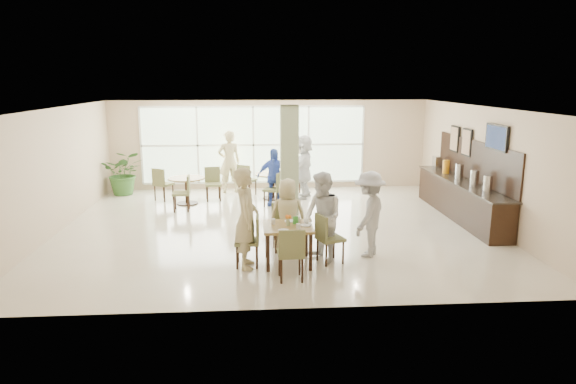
{
  "coord_description": "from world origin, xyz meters",
  "views": [
    {
      "loc": [
        -0.54,
        -11.74,
        3.41
      ],
      "look_at": [
        0.2,
        -1.2,
        1.1
      ],
      "focal_mm": 32.0,
      "sensor_mm": 36.0,
      "label": 1
    }
  ],
  "objects": [
    {
      "name": "adult_b",
      "position": [
        0.95,
        3.02,
        0.93
      ],
      "size": [
        1.28,
        1.88,
        1.86
      ],
      "primitive_type": "imported",
      "rotation": [
        0.0,
        0.0,
        -1.91
      ],
      "color": "white",
      "rests_on": "ground"
    },
    {
      "name": "round_table_right",
      "position": [
        0.05,
        2.95,
        0.56
      ],
      "size": [
        1.03,
        1.03,
        0.75
      ],
      "color": "olive",
      "rests_on": "ground"
    },
    {
      "name": "teen_far",
      "position": [
        0.15,
        -1.81,
        0.75
      ],
      "size": [
        0.75,
        0.42,
        1.5
      ],
      "primitive_type": "imported",
      "rotation": [
        0.0,
        0.0,
        3.11
      ],
      "color": "tan",
      "rests_on": "ground"
    },
    {
      "name": "buffet_counter",
      "position": [
        4.7,
        0.51,
        0.55
      ],
      "size": [
        0.64,
        4.7,
        1.95
      ],
      "color": "black",
      "rests_on": "ground"
    },
    {
      "name": "wall_tv",
      "position": [
        4.94,
        -0.6,
        2.15
      ],
      "size": [
        0.06,
        1.0,
        0.58
      ],
      "color": "black",
      "rests_on": "ground"
    },
    {
      "name": "main_table",
      "position": [
        0.11,
        -2.54,
        0.65
      ],
      "size": [
        0.92,
        0.92,
        0.75
      ],
      "color": "olive",
      "rests_on": "ground"
    },
    {
      "name": "framed_art_b",
      "position": [
        4.95,
        1.8,
        1.85
      ],
      "size": [
        0.05,
        0.55,
        0.7
      ],
      "color": "black",
      "rests_on": "ground"
    },
    {
      "name": "chairs_table_left",
      "position": [
        -2.41,
        2.5,
        0.47
      ],
      "size": [
        2.0,
        1.83,
        0.95
      ],
      "color": "brown",
      "rests_on": "ground"
    },
    {
      "name": "potted_plant",
      "position": [
        -4.42,
        3.83,
        0.67
      ],
      "size": [
        1.31,
        1.31,
        1.34
      ],
      "primitive_type": "imported",
      "rotation": [
        0.0,
        0.0,
        0.09
      ],
      "color": "#305D25",
      "rests_on": "ground"
    },
    {
      "name": "teen_left",
      "position": [
        -0.67,
        -2.64,
        0.94
      ],
      "size": [
        0.45,
        0.69,
        1.87
      ],
      "primitive_type": "imported",
      "rotation": [
        0.0,
        0.0,
        1.56
      ],
      "color": "tan",
      "rests_on": "ground"
    },
    {
      "name": "chairs_table_right",
      "position": [
        0.04,
        2.94,
        0.47
      ],
      "size": [
        2.14,
        2.04,
        0.95
      ],
      "color": "brown",
      "rests_on": "ground"
    },
    {
      "name": "adult_standing",
      "position": [
        -1.25,
        3.87,
        0.96
      ],
      "size": [
        0.79,
        0.6,
        1.92
      ],
      "primitive_type": "imported",
      "rotation": [
        0.0,
        0.0,
        3.37
      ],
      "color": "tan",
      "rests_on": "ground"
    },
    {
      "name": "framed_art_a",
      "position": [
        4.95,
        1.0,
        1.85
      ],
      "size": [
        0.05,
        0.55,
        0.7
      ],
      "color": "black",
      "rests_on": "ground"
    },
    {
      "name": "window_bank",
      "position": [
        -0.5,
        4.46,
        1.4
      ],
      "size": [
        7.0,
        0.04,
        7.0
      ],
      "color": "silver",
      "rests_on": "ground"
    },
    {
      "name": "ground",
      "position": [
        0.0,
        0.0,
        0.0
      ],
      "size": [
        10.0,
        10.0,
        0.0
      ],
      "primitive_type": "plane",
      "color": "beige",
      "rests_on": "ground"
    },
    {
      "name": "teen_right",
      "position": [
        0.77,
        -2.44,
        0.87
      ],
      "size": [
        0.95,
        1.04,
        1.73
      ],
      "primitive_type": "imported",
      "rotation": [
        0.0,
        0.0,
        -1.14
      ],
      "color": "white",
      "rests_on": "ground"
    },
    {
      "name": "adult_a",
      "position": [
        0.04,
        2.13,
        0.79
      ],
      "size": [
        1.04,
        0.76,
        1.59
      ],
      "primitive_type": "imported",
      "rotation": [
        0.0,
        0.0,
        -0.27
      ],
      "color": "#4363C9",
      "rests_on": "ground"
    },
    {
      "name": "round_table_left",
      "position": [
        -2.39,
        2.47,
        0.56
      ],
      "size": [
        1.02,
        1.02,
        0.75
      ],
      "color": "olive",
      "rests_on": "ground"
    },
    {
      "name": "room_shell",
      "position": [
        0.0,
        0.0,
        1.7
      ],
      "size": [
        10.0,
        10.0,
        10.0
      ],
      "color": "white",
      "rests_on": "ground"
    },
    {
      "name": "chairs_main_table",
      "position": [
        0.11,
        -2.54,
        0.47
      ],
      "size": [
        2.1,
        2.05,
        0.95
      ],
      "color": "brown",
      "rests_on": "ground"
    },
    {
      "name": "column",
      "position": [
        0.4,
        1.2,
        1.4
      ],
      "size": [
        0.45,
        0.45,
        2.8
      ],
      "primitive_type": "cube",
      "color": "#6A7753",
      "rests_on": "ground"
    },
    {
      "name": "tabletop_clutter",
      "position": [
        0.16,
        -2.52,
        0.81
      ],
      "size": [
        0.74,
        0.82,
        0.21
      ],
      "color": "white",
      "rests_on": "main_table"
    },
    {
      "name": "teen_standing",
      "position": [
        1.72,
        -2.17,
        0.85
      ],
      "size": [
        1.1,
        1.26,
        1.69
      ],
      "primitive_type": "imported",
      "rotation": [
        0.0,
        0.0,
        -2.11
      ],
      "color": "#B5B4B7",
      "rests_on": "ground"
    }
  ]
}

